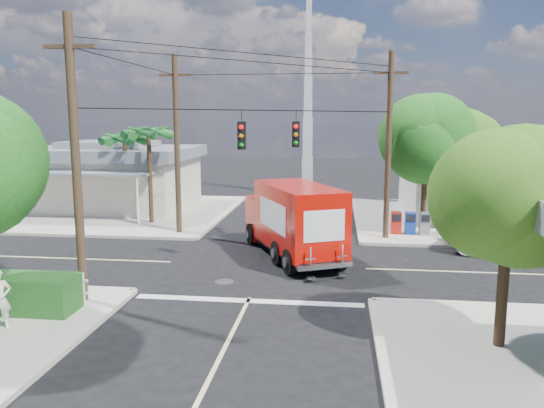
# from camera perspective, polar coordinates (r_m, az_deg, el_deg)

# --- Properties ---
(ground) EXTENTS (120.00, 120.00, 0.00)m
(ground) POSITION_cam_1_polar(r_m,az_deg,el_deg) (21.64, -0.66, -6.60)
(ground) COLOR black
(ground) RESTS_ON ground
(sidewalk_ne) EXTENTS (14.12, 14.12, 0.14)m
(sidewalk_ne) POSITION_cam_1_polar(r_m,az_deg,el_deg) (33.04, 21.10, -1.59)
(sidewalk_ne) COLOR #ADA79C
(sidewalk_ne) RESTS_ON ground
(sidewalk_nw) EXTENTS (14.12, 14.12, 0.14)m
(sidewalk_nw) POSITION_cam_1_polar(r_m,az_deg,el_deg) (34.85, -16.16, -0.81)
(sidewalk_nw) COLOR #ADA79C
(sidewalk_nw) RESTS_ON ground
(road_markings) EXTENTS (32.00, 32.00, 0.01)m
(road_markings) POSITION_cam_1_polar(r_m,az_deg,el_deg) (20.24, -1.23, -7.71)
(road_markings) COLOR beige
(road_markings) RESTS_ON ground
(building_ne) EXTENTS (11.80, 10.20, 4.50)m
(building_ne) POSITION_cam_1_polar(r_m,az_deg,el_deg) (34.19, 23.52, 2.42)
(building_ne) COLOR silver
(building_ne) RESTS_ON sidewalk_ne
(building_nw) EXTENTS (10.80, 10.20, 4.30)m
(building_nw) POSITION_cam_1_polar(r_m,az_deg,el_deg) (36.45, -16.96, 2.99)
(building_nw) COLOR beige
(building_nw) RESTS_ON sidewalk_nw
(radio_tower) EXTENTS (0.80, 0.80, 17.00)m
(radio_tower) POSITION_cam_1_polar(r_m,az_deg,el_deg) (40.70, 3.88, 8.79)
(radio_tower) COLOR silver
(radio_tower) RESTS_ON ground
(tree_ne_front) EXTENTS (4.21, 4.14, 6.66)m
(tree_ne_front) POSITION_cam_1_polar(r_m,az_deg,el_deg) (27.77, 16.30, 6.49)
(tree_ne_front) COLOR #422D1C
(tree_ne_front) RESTS_ON sidewalk_ne
(tree_ne_back) EXTENTS (3.77, 3.66, 5.82)m
(tree_ne_back) POSITION_cam_1_polar(r_m,az_deg,el_deg) (30.46, 20.45, 5.40)
(tree_ne_back) COLOR #422D1C
(tree_ne_back) RESTS_ON sidewalk_ne
(tree_se) EXTENTS (3.67, 3.54, 5.62)m
(tree_se) POSITION_cam_1_polar(r_m,az_deg,el_deg) (14.15, 24.26, 0.92)
(tree_se) COLOR #422D1C
(tree_se) RESTS_ON sidewalk_se
(palm_nw_front) EXTENTS (3.01, 3.08, 5.59)m
(palm_nw_front) POSITION_cam_1_polar(r_m,az_deg,el_deg) (29.98, -13.15, 7.32)
(palm_nw_front) COLOR #422D1C
(palm_nw_front) RESTS_ON sidewalk_nw
(palm_nw_back) EXTENTS (3.01, 3.08, 5.19)m
(palm_nw_back) POSITION_cam_1_polar(r_m,az_deg,el_deg) (32.12, -15.57, 6.66)
(palm_nw_back) COLOR #422D1C
(palm_nw_back) RESTS_ON sidewalk_nw
(utility_poles) EXTENTS (12.00, 10.68, 9.00)m
(utility_poles) POSITION_cam_1_polar(r_m,az_deg,el_deg) (22.70, -4.12, 6.10)
(utility_poles) COLOR #473321
(utility_poles) RESTS_ON ground
(picket_fence) EXTENTS (5.94, 0.06, 1.00)m
(picket_fence) POSITION_cam_1_polar(r_m,az_deg,el_deg) (19.12, -27.25, -7.64)
(picket_fence) COLOR silver
(picket_fence) RESTS_ON sidewalk_sw
(vending_boxes) EXTENTS (1.90, 0.50, 1.10)m
(vending_boxes) POSITION_cam_1_polar(r_m,az_deg,el_deg) (27.58, 14.65, -1.99)
(vending_boxes) COLOR #AB1A11
(vending_boxes) RESTS_ON sidewalk_ne
(delivery_truck) EXTENTS (5.05, 7.53, 3.17)m
(delivery_truck) POSITION_cam_1_polar(r_m,az_deg,el_deg) (22.60, 2.25, -1.73)
(delivery_truck) COLOR black
(delivery_truck) RESTS_ON ground
(parked_car) EXTENTS (6.53, 4.73, 1.65)m
(parked_car) POSITION_cam_1_polar(r_m,az_deg,el_deg) (25.27, 25.36, -3.27)
(parked_car) COLOR silver
(parked_car) RESTS_ON ground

